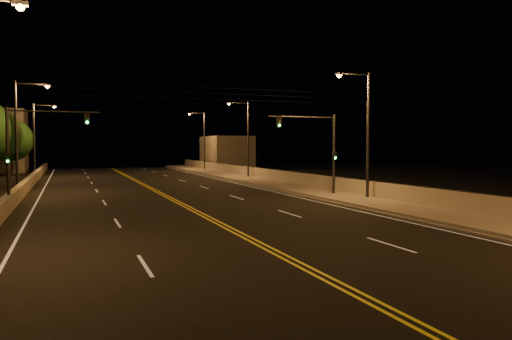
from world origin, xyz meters
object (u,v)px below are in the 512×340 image
object	(u,v)px
streetlight_6	(37,135)
tree_3	(11,140)
streetlight_1	(364,127)
streetlight_3	(202,137)
streetlight_5	(21,129)
traffic_signal_left	(28,145)
streetlight_2	(246,134)
traffic_signal_right	(321,145)

from	to	relation	value
streetlight_6	tree_3	bearing A→B (deg)	125.52
streetlight_1	streetlight_3	distance (m)	41.69
streetlight_5	traffic_signal_left	distance (m)	10.00
streetlight_1	streetlight_3	bearing A→B (deg)	90.00
streetlight_3	streetlight_6	bearing A→B (deg)	-160.73
streetlight_1	streetlight_2	xyz separation A→B (m)	(0.00, 23.18, 0.00)
streetlight_2	streetlight_1	bearing A→B (deg)	-90.00
tree_3	streetlight_6	bearing A→B (deg)	-54.48
streetlight_2	streetlight_3	bearing A→B (deg)	90.00
streetlight_6	traffic_signal_right	xyz separation A→B (m)	(19.88, -31.16, -1.20)
streetlight_3	traffic_signal_left	xyz separation A→B (m)	(-20.28, -38.64, -1.20)
streetlight_3	traffic_signal_right	size ratio (longest dim) A/B	1.44
streetlight_6	traffic_signal_right	distance (m)	36.98
streetlight_6	streetlight_3	bearing A→B (deg)	19.27
streetlight_1	streetlight_2	bearing A→B (deg)	90.00
streetlight_1	tree_3	xyz separation A→B (m)	(-24.51, 38.55, -0.57)
streetlight_6	traffic_signal_left	xyz separation A→B (m)	(1.13, -31.16, -1.20)
streetlight_1	traffic_signal_left	world-z (taller)	streetlight_1
traffic_signal_right	traffic_signal_left	xyz separation A→B (m)	(-18.75, 0.00, 0.00)
streetlight_5	streetlight_1	bearing A→B (deg)	-31.10
streetlight_3	streetlight_5	distance (m)	35.87
streetlight_5	traffic_signal_left	world-z (taller)	streetlight_5
streetlight_5	tree_3	bearing A→B (deg)	96.90
streetlight_1	streetlight_2	size ratio (longest dim) A/B	1.00
traffic_signal_right	tree_3	xyz separation A→B (m)	(-22.98, 35.50, 0.62)
streetlight_5	traffic_signal_left	bearing A→B (deg)	-83.47
streetlight_2	traffic_signal_right	distance (m)	20.22
streetlight_2	streetlight_6	xyz separation A→B (m)	(-21.41, 11.03, 0.00)
traffic_signal_left	streetlight_5	bearing A→B (deg)	96.53
streetlight_3	traffic_signal_left	bearing A→B (deg)	-117.69
streetlight_1	traffic_signal_left	size ratio (longest dim) A/B	1.44
tree_3	traffic_signal_left	bearing A→B (deg)	-83.20
streetlight_1	streetlight_6	distance (m)	40.35
streetlight_2	streetlight_3	world-z (taller)	same
streetlight_1	tree_3	bearing A→B (deg)	122.44
streetlight_1	traffic_signal_left	xyz separation A→B (m)	(-20.28, 3.05, -1.20)
streetlight_5	traffic_signal_left	size ratio (longest dim) A/B	1.44
traffic_signal_right	streetlight_1	bearing A→B (deg)	-63.36
streetlight_2	streetlight_6	size ratio (longest dim) A/B	1.00
streetlight_1	streetlight_5	size ratio (longest dim) A/B	1.00
traffic_signal_right	tree_3	distance (m)	42.29
streetlight_5	traffic_signal_right	world-z (taller)	streetlight_5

